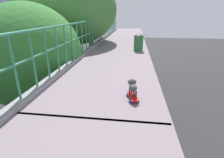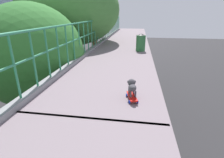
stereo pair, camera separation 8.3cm
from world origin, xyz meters
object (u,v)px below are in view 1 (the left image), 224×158
Objects in this scene: car_grey_fifth at (33,132)px; litter_bin at (139,42)px; toy_skateboard at (133,96)px; small_dog at (133,86)px; city_bus at (47,68)px.

litter_bin reaches higher than car_grey_fifth.
car_grey_fifth is at bearing 177.73° from litter_bin.
toy_skateboard is 4.91m from litter_bin.
litter_bin reaches higher than small_dog.
litter_bin is at bearing 87.90° from toy_skateboard.
small_dog is at bearing 98.31° from toy_skateboard.
car_grey_fifth is at bearing 140.23° from small_dog.
city_bus is (-3.76, 9.67, 1.19)m from car_grey_fifth.
toy_skateboard is at bearing -40.07° from car_grey_fifth.
litter_bin is at bearing -44.61° from city_bus.
litter_bin is at bearing -2.27° from car_grey_fifth.
city_bus is at bearing 123.68° from toy_skateboard.
toy_skateboard is at bearing -56.32° from city_bus.
toy_skateboard is (9.88, -14.82, 4.31)m from city_bus.
small_dog is (9.87, -14.76, 4.52)m from city_bus.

